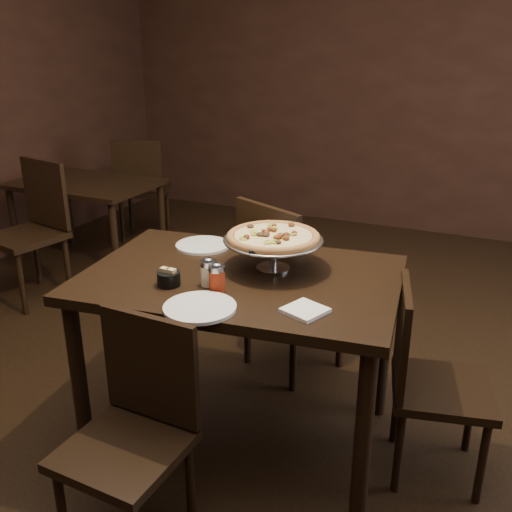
% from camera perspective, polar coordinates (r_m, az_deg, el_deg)
% --- Properties ---
extents(room, '(6.04, 7.04, 2.84)m').
position_cam_1_polar(room, '(2.33, 2.04, 11.47)').
color(room, black).
rests_on(room, ground).
extents(dining_table, '(1.44, 1.05, 0.84)m').
position_cam_1_polar(dining_table, '(2.49, -1.53, -4.18)').
color(dining_table, black).
rests_on(dining_table, ground).
extents(background_table, '(1.13, 0.75, 0.70)m').
position_cam_1_polar(background_table, '(4.88, -16.64, 6.09)').
color(background_table, black).
rests_on(background_table, ground).
extents(pizza_stand, '(0.44, 0.44, 0.18)m').
position_cam_1_polar(pizza_stand, '(2.46, 1.74, 1.89)').
color(pizza_stand, '#B5B6BC').
rests_on(pizza_stand, dining_table).
extents(parmesan_shaker, '(0.07, 0.07, 0.12)m').
position_cam_1_polar(parmesan_shaker, '(2.33, -4.77, -1.62)').
color(parmesan_shaker, '#FAEBC2').
rests_on(parmesan_shaker, dining_table).
extents(pepper_flake_shaker, '(0.07, 0.07, 0.12)m').
position_cam_1_polar(pepper_flake_shaker, '(2.28, -3.92, -2.16)').
color(pepper_flake_shaker, maroon).
rests_on(pepper_flake_shaker, dining_table).
extents(packet_caddy, '(0.10, 0.10, 0.07)m').
position_cam_1_polar(packet_caddy, '(2.36, -8.73, -2.19)').
color(packet_caddy, black).
rests_on(packet_caddy, dining_table).
extents(napkin_stack, '(0.18, 0.18, 0.01)m').
position_cam_1_polar(napkin_stack, '(2.12, 4.92, -5.43)').
color(napkin_stack, white).
rests_on(napkin_stack, dining_table).
extents(plate_left, '(0.26, 0.26, 0.01)m').
position_cam_1_polar(plate_left, '(2.79, -5.36, 1.08)').
color(plate_left, white).
rests_on(plate_left, dining_table).
extents(plate_near, '(0.28, 0.28, 0.01)m').
position_cam_1_polar(plate_near, '(2.15, -5.64, -5.14)').
color(plate_near, white).
rests_on(plate_near, dining_table).
extents(serving_spatula, '(0.14, 0.14, 0.02)m').
position_cam_1_polar(serving_spatula, '(2.30, 0.64, 0.38)').
color(serving_spatula, '#B5B6BC').
rests_on(serving_spatula, pizza_stand).
extents(chair_far, '(0.62, 0.62, 1.00)m').
position_cam_1_polar(chair_far, '(3.11, 2.89, -2.59)').
color(chair_far, black).
rests_on(chair_far, ground).
extents(chair_near, '(0.42, 0.42, 0.87)m').
position_cam_1_polar(chair_near, '(2.19, -12.06, -16.28)').
color(chair_near, black).
rests_on(chair_near, ground).
extents(chair_side, '(0.48, 0.48, 0.86)m').
position_cam_1_polar(chair_side, '(2.52, 16.67, -11.38)').
color(chair_side, black).
rests_on(chair_side, ground).
extents(bg_chair_far, '(0.59, 0.59, 0.96)m').
position_cam_1_polar(bg_chair_far, '(5.40, -11.37, 6.97)').
color(bg_chair_far, black).
rests_on(bg_chair_far, ground).
extents(bg_chair_near, '(0.54, 0.54, 0.99)m').
position_cam_1_polar(bg_chair_near, '(4.37, -21.38, 2.88)').
color(bg_chair_near, black).
rests_on(bg_chair_near, ground).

